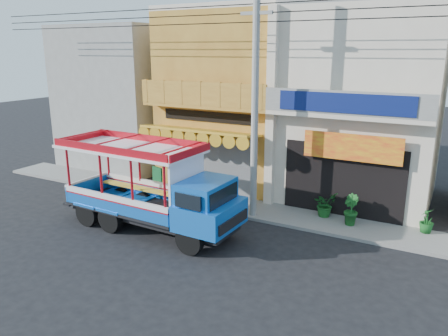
# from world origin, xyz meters

# --- Properties ---
(ground) EXTENTS (90.00, 90.00, 0.00)m
(ground) POSITION_xyz_m (0.00, 0.00, 0.00)
(ground) COLOR black
(ground) RESTS_ON ground
(sidewalk) EXTENTS (30.00, 2.00, 0.12)m
(sidewalk) POSITION_xyz_m (0.00, 4.00, 0.06)
(sidewalk) COLOR slate
(sidewalk) RESTS_ON ground
(shophouse_left) EXTENTS (6.00, 7.50, 8.24)m
(shophouse_left) POSITION_xyz_m (-4.00, 7.96, 4.11)
(shophouse_left) COLOR #A86E25
(shophouse_left) RESTS_ON ground
(shophouse_right) EXTENTS (6.00, 6.75, 8.24)m
(shophouse_right) POSITION_xyz_m (2.00, 7.96, 4.11)
(shophouse_right) COLOR beige
(shophouse_right) RESTS_ON ground
(party_pilaster) EXTENTS (0.35, 0.30, 8.00)m
(party_pilaster) POSITION_xyz_m (-1.00, 4.85, 4.00)
(party_pilaster) COLOR beige
(party_pilaster) RESTS_ON ground
(filler_building_left) EXTENTS (6.00, 6.00, 7.60)m
(filler_building_left) POSITION_xyz_m (-11.00, 8.00, 3.80)
(filler_building_left) COLOR gray
(filler_building_left) RESTS_ON ground
(utility_pole) EXTENTS (28.00, 0.26, 9.00)m
(utility_pole) POSITION_xyz_m (-0.85, 3.30, 5.03)
(utility_pole) COLOR gray
(utility_pole) RESTS_ON ground
(songthaew_truck) EXTENTS (7.03, 2.56, 3.25)m
(songthaew_truck) POSITION_xyz_m (-3.27, 0.46, 1.57)
(songthaew_truck) COLOR black
(songthaew_truck) RESTS_ON ground
(green_sign) EXTENTS (0.65, 0.44, 1.01)m
(green_sign) POSITION_xyz_m (-6.36, 4.29, 0.54)
(green_sign) COLOR black
(green_sign) RESTS_ON sidewalk
(potted_plant_a) EXTENTS (1.06, 1.11, 0.97)m
(potted_plant_a) POSITION_xyz_m (1.49, 4.52, 0.60)
(potted_plant_a) COLOR #17511D
(potted_plant_a) RESTS_ON sidewalk
(potted_plant_b) EXTENTS (0.77, 0.80, 1.14)m
(potted_plant_b) POSITION_xyz_m (2.53, 4.16, 0.69)
(potted_plant_b) COLOR #17511D
(potted_plant_b) RESTS_ON sidewalk
(potted_plant_c) EXTENTS (0.62, 0.62, 0.89)m
(potted_plant_c) POSITION_xyz_m (5.08, 4.70, 0.57)
(potted_plant_c) COLOR #17511D
(potted_plant_c) RESTS_ON sidewalk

